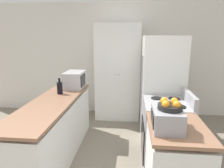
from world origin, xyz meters
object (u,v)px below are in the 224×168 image
(stove, at_px, (165,132))
(toaster_oven, at_px, (167,119))
(pantry_cabinet, at_px, (118,72))
(refrigerator, at_px, (161,88))
(fruit_bowl, at_px, (170,105))
(microwave, at_px, (75,80))
(wine_bottle, at_px, (60,88))

(stove, relative_size, toaster_oven, 2.79)
(pantry_cabinet, distance_m, refrigerator, 1.20)
(pantry_cabinet, relative_size, refrigerator, 1.14)
(stove, distance_m, fruit_bowl, 1.11)
(refrigerator, distance_m, fruit_bowl, 1.67)
(microwave, xyz_separation_m, wine_bottle, (-0.13, -0.44, -0.04))
(refrigerator, bearing_deg, microwave, -177.50)
(stove, xyz_separation_m, fruit_bowl, (-0.13, -0.85, 0.70))
(stove, distance_m, toaster_oven, 1.02)
(stove, height_order, microwave, microwave)
(stove, height_order, fruit_bowl, fruit_bowl)
(stove, distance_m, wine_bottle, 1.78)
(refrigerator, height_order, toaster_oven, refrigerator)
(stove, bearing_deg, microwave, 155.04)
(wine_bottle, relative_size, fruit_bowl, 1.09)
(toaster_oven, bearing_deg, wine_bottle, 143.47)
(microwave, height_order, fruit_bowl, fruit_bowl)
(pantry_cabinet, height_order, toaster_oven, pantry_cabinet)
(pantry_cabinet, bearing_deg, microwave, -128.52)
(refrigerator, relative_size, fruit_bowl, 7.65)
(stove, bearing_deg, toaster_oven, -100.05)
(fruit_bowl, bearing_deg, refrigerator, 84.61)
(stove, relative_size, refrigerator, 0.58)
(pantry_cabinet, relative_size, toaster_oven, 5.47)
(toaster_oven, distance_m, fruit_bowl, 0.15)
(wine_bottle, bearing_deg, microwave, 73.94)
(refrigerator, xyz_separation_m, microwave, (-1.57, -0.07, 0.14))
(microwave, distance_m, wine_bottle, 0.46)
(wine_bottle, relative_size, toaster_oven, 0.68)
(refrigerator, distance_m, wine_bottle, 1.78)
(toaster_oven, bearing_deg, fruit_bowl, -14.63)
(microwave, bearing_deg, fruit_bowl, -47.95)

